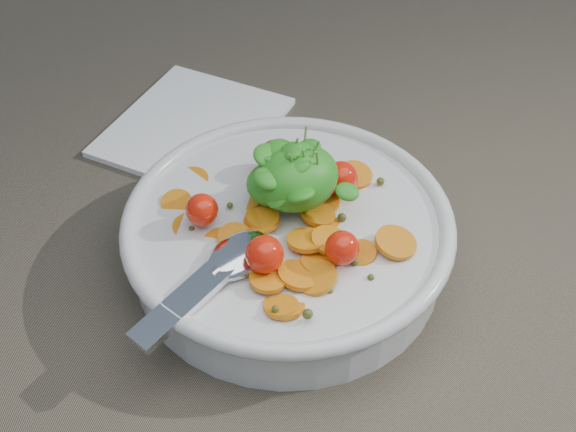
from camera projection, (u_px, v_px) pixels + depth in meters
ground at (289, 280)px, 0.62m from camera, size 6.00×6.00×0.00m
bowl at (288, 235)px, 0.61m from camera, size 0.30×0.28×0.12m
napkin at (193, 127)px, 0.77m from camera, size 0.23×0.23×0.01m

